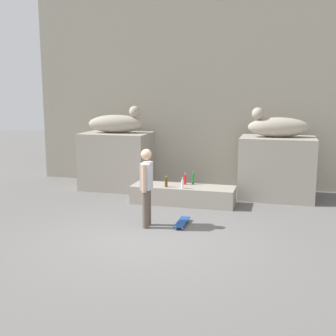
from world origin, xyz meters
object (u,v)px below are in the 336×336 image
Objects in this scene: statue_reclining_right at (277,126)px; skateboard at (182,222)px; bottle_brown at (166,183)px; statue_reclining_left at (117,123)px; skater at (147,184)px; bottle_red at (185,180)px; bottle_green at (193,179)px; bottle_clear at (182,184)px.

statue_reclining_right is 3.98m from skateboard.
bottle_brown is (-0.78, 1.55, 0.51)m from skateboard.
statue_reclining_left is 3.93m from skater.
skateboard is at bearing -79.01° from bottle_red.
bottle_green reaches higher than bottle_red.
statue_reclining_left reaches higher than skater.
skateboard is 1.81m from bottle_brown.
bottle_green reaches higher than bottle_brown.
statue_reclining_left is at bearing -153.89° from skater.
statue_reclining_right reaches higher than bottle_clear.
skater is at bearing -87.84° from bottle_brown.
bottle_green is at bearing -175.54° from skateboard.
bottle_clear is at bearing 164.08° from skater.
skater is 2.42m from bottle_green.
bottle_red is (-0.38, 1.96, 0.52)m from skateboard.
statue_reclining_right is at bearing 28.33° from bottle_brown.
bottle_brown is at bearing -139.04° from bottle_green.
bottle_brown is at bearing -49.00° from statue_reclining_left.
skateboard is 1.62m from bottle_clear.
bottle_green is at bearing 40.96° from bottle_brown.
skateboard is at bearing 47.99° from statue_reclining_right.
statue_reclining_left is at bearing -139.47° from skateboard.
skater reaches higher than bottle_green.
bottle_clear is (0.43, -0.05, -0.00)m from bottle_brown.
statue_reclining_left is at bearing 142.22° from bottle_brown.
bottle_red is (0.33, 2.25, -0.34)m from skater.
statue_reclining_right is at bearing 33.70° from bottle_clear.
skater is at bearing 41.81° from statue_reclining_right.
bottle_red is at bearing 94.84° from bottle_clear.
skater is 5.98× the size of bottle_brown.
statue_reclining_right is 1.00× the size of skater.
skater reaches higher than bottle_clear.
skater is at bearing -68.96° from skateboard.
statue_reclining_left is 4.40m from skateboard.
skateboard is 2.06m from bottle_red.
bottle_clear is at bearing -168.00° from skateboard.
skater is at bearing -102.43° from bottle_green.
skateboard is at bearing -77.16° from bottle_clear.
bottle_red is at bearing 46.33° from bottle_brown.
statue_reclining_right reaches higher than bottle_green.
statue_reclining_left is 2.93m from bottle_green.
bottle_clear is (-2.21, -1.47, -1.36)m from statue_reclining_right.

